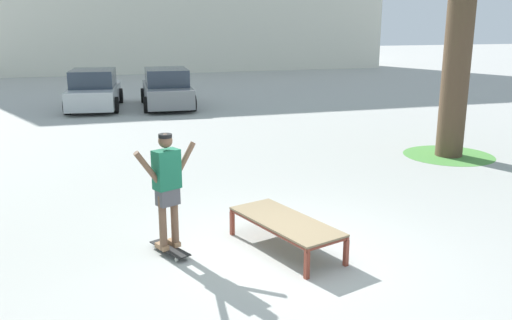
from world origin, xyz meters
TOP-DOWN VIEW (x-y plane):
  - ground_plane at (0.00, 0.00)m, footprint 120.00×120.00m
  - skate_box at (0.16, 0.33)m, footprint 1.30×2.04m
  - skateboard at (-1.50, 0.66)m, footprint 0.52×0.81m
  - skater at (-1.50, 0.66)m, footprint 0.94×0.49m
  - grass_patch_near_right at (6.07, 4.61)m, footprint 2.23×2.23m
  - car_silver at (-2.35, 15.02)m, footprint 2.29×4.37m
  - car_grey at (0.37, 14.62)m, footprint 2.09×4.29m

SIDE VIEW (x-z plane):
  - ground_plane at x=0.00m, z-range 0.00..0.00m
  - grass_patch_near_right at x=6.07m, z-range 0.00..0.01m
  - skateboard at x=-1.50m, z-range 0.03..0.12m
  - skate_box at x=0.16m, z-range 0.18..0.64m
  - car_silver at x=-2.35m, z-range -0.06..1.44m
  - car_grey at x=0.37m, z-range -0.06..1.44m
  - skater at x=-1.50m, z-range 0.22..1.92m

